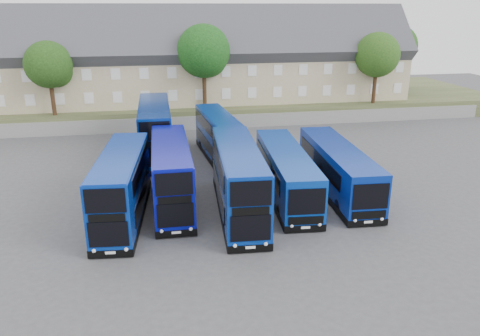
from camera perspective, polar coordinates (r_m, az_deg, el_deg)
name	(u,v)px	position (r m, az deg, el deg)	size (l,w,h in m)	color
ground	(219,224)	(29.46, -2.59, -6.81)	(120.00, 120.00, 0.00)	#434348
retaining_wall	(189,123)	(51.83, -6.28, 5.47)	(70.00, 0.40, 1.50)	slate
earth_bank	(183,103)	(61.53, -7.02, 7.84)	(80.00, 20.00, 2.00)	#3E4828
terrace_row	(183,63)	(56.73, -6.98, 12.62)	(54.00, 10.40, 11.20)	tan
dd_front_left	(122,188)	(30.36, -14.17, -2.34)	(3.39, 10.79, 4.22)	#082C96
dd_front_mid	(171,175)	(31.95, -8.35, -0.84)	(2.51, 10.68, 4.23)	#080D98
dd_front_right	(238,182)	(30.16, -0.20, -1.67)	(3.20, 11.25, 4.42)	navy
dd_rear_left	(155,131)	(42.78, -10.29, 4.49)	(2.78, 11.78, 4.67)	navy
dd_rear_right	(219,137)	(41.30, -2.62, 3.75)	(3.15, 10.14, 3.97)	#082E94
coach_east_a	(286,174)	(33.28, 5.62, -0.72)	(3.45, 12.34, 3.33)	#0836A0
coach_east_b	(337,170)	(34.59, 11.80, -0.25)	(3.22, 12.36, 3.35)	navy
tree_west	(50,66)	(52.74, -22.13, 11.41)	(4.80, 4.80, 7.65)	#382314
tree_mid	(205,53)	(52.40, -4.31, 13.79)	(5.76, 5.76, 9.18)	#382314
tree_east	(378,57)	(57.67, 16.47, 12.90)	(5.12, 5.12, 8.16)	#382314
tree_far	(397,48)	(66.59, 18.55, 13.72)	(5.44, 5.44, 8.67)	#382314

